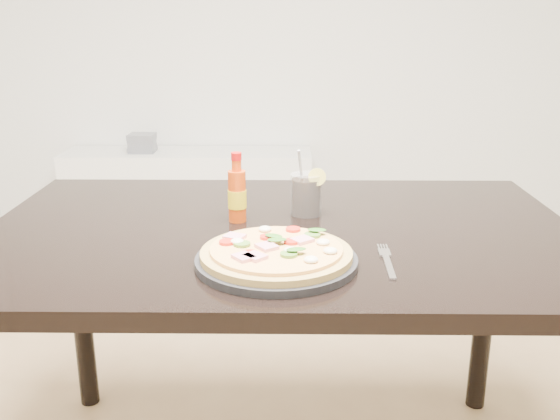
{
  "coord_description": "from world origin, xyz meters",
  "views": [
    {
      "loc": [
        -0.23,
        -1.39,
        1.23
      ],
      "look_at": [
        -0.25,
        -0.11,
        0.83
      ],
      "focal_mm": 40.0,
      "sensor_mm": 36.0,
      "label": 1
    }
  ],
  "objects_px": {
    "plate": "(276,261)",
    "cola_cup": "(306,195)",
    "pizza": "(276,252)",
    "media_console": "(189,194)",
    "dining_table": "(281,260)",
    "hot_sauce_bottle": "(237,194)",
    "fork": "(387,260)"
  },
  "relations": [
    {
      "from": "plate",
      "to": "cola_cup",
      "type": "bearing_deg",
      "value": 78.52
    },
    {
      "from": "pizza",
      "to": "media_console",
      "type": "height_order",
      "value": "pizza"
    },
    {
      "from": "dining_table",
      "to": "hot_sauce_bottle",
      "type": "height_order",
      "value": "hot_sauce_bottle"
    },
    {
      "from": "pizza",
      "to": "hot_sauce_bottle",
      "type": "bearing_deg",
      "value": 109.66
    },
    {
      "from": "dining_table",
      "to": "cola_cup",
      "type": "height_order",
      "value": "cola_cup"
    },
    {
      "from": "dining_table",
      "to": "fork",
      "type": "distance_m",
      "value": 0.32
    },
    {
      "from": "media_console",
      "to": "fork",
      "type": "bearing_deg",
      "value": -71.27
    },
    {
      "from": "dining_table",
      "to": "media_console",
      "type": "distance_m",
      "value": 2.17
    },
    {
      "from": "dining_table",
      "to": "fork",
      "type": "bearing_deg",
      "value": -44.15
    },
    {
      "from": "fork",
      "to": "dining_table",
      "type": "bearing_deg",
      "value": 137.6
    },
    {
      "from": "dining_table",
      "to": "fork",
      "type": "height_order",
      "value": "fork"
    },
    {
      "from": "dining_table",
      "to": "hot_sauce_bottle",
      "type": "bearing_deg",
      "value": 156.15
    },
    {
      "from": "plate",
      "to": "pizza",
      "type": "xyz_separation_m",
      "value": [
        0.0,
        0.0,
        0.02
      ]
    },
    {
      "from": "hot_sauce_bottle",
      "to": "media_console",
      "type": "xyz_separation_m",
      "value": [
        -0.45,
        2.01,
        -0.57
      ]
    },
    {
      "from": "hot_sauce_bottle",
      "to": "pizza",
      "type": "bearing_deg",
      "value": -70.34
    },
    {
      "from": "cola_cup",
      "to": "dining_table",
      "type": "bearing_deg",
      "value": -121.04
    },
    {
      "from": "media_console",
      "to": "dining_table",
      "type": "bearing_deg",
      "value": -75.02
    },
    {
      "from": "dining_table",
      "to": "plate",
      "type": "relative_size",
      "value": 4.28
    },
    {
      "from": "plate",
      "to": "cola_cup",
      "type": "distance_m",
      "value": 0.35
    },
    {
      "from": "cola_cup",
      "to": "media_console",
      "type": "height_order",
      "value": "cola_cup"
    },
    {
      "from": "hot_sauce_bottle",
      "to": "fork",
      "type": "bearing_deg",
      "value": -38.61
    },
    {
      "from": "cola_cup",
      "to": "plate",
      "type": "bearing_deg",
      "value": -101.48
    },
    {
      "from": "pizza",
      "to": "hot_sauce_bottle",
      "type": "xyz_separation_m",
      "value": [
        -0.1,
        0.28,
        0.04
      ]
    },
    {
      "from": "cola_cup",
      "to": "fork",
      "type": "xyz_separation_m",
      "value": [
        0.16,
        -0.32,
        -0.05
      ]
    },
    {
      "from": "plate",
      "to": "hot_sauce_bottle",
      "type": "distance_m",
      "value": 0.3
    },
    {
      "from": "hot_sauce_bottle",
      "to": "media_console",
      "type": "relative_size",
      "value": 0.12
    },
    {
      "from": "fork",
      "to": "media_console",
      "type": "relative_size",
      "value": 0.13
    },
    {
      "from": "dining_table",
      "to": "hot_sauce_bottle",
      "type": "distance_m",
      "value": 0.19
    },
    {
      "from": "plate",
      "to": "hot_sauce_bottle",
      "type": "bearing_deg",
      "value": 109.57
    },
    {
      "from": "hot_sauce_bottle",
      "to": "cola_cup",
      "type": "relative_size",
      "value": 0.98
    },
    {
      "from": "dining_table",
      "to": "plate",
      "type": "bearing_deg",
      "value": -91.46
    },
    {
      "from": "pizza",
      "to": "hot_sauce_bottle",
      "type": "height_order",
      "value": "hot_sauce_bottle"
    }
  ]
}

